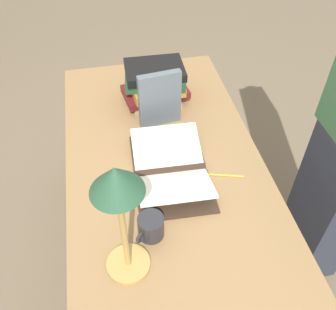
# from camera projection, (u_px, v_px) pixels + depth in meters

# --- Properties ---
(ground_plane) EXTENTS (12.00, 12.00, 0.00)m
(ground_plane) POSITION_uv_depth(u_px,v_px,m) (166.00, 262.00, 2.03)
(ground_plane) COLOR #70604C
(reading_desk) EXTENTS (1.53, 0.78, 0.77)m
(reading_desk) POSITION_uv_depth(u_px,v_px,m) (166.00, 180.00, 1.55)
(reading_desk) COLOR #937047
(reading_desk) RESTS_ON ground_plane
(open_book) EXTENTS (0.45, 0.30, 0.07)m
(open_book) POSITION_uv_depth(u_px,v_px,m) (171.00, 169.00, 1.44)
(open_book) COLOR #38281E
(open_book) RESTS_ON reading_desk
(book_stack_tall) EXTENTS (0.24, 0.31, 0.18)m
(book_stack_tall) POSITION_uv_depth(u_px,v_px,m) (155.00, 84.00, 1.71)
(book_stack_tall) COLOR tan
(book_stack_tall) RESTS_ON reading_desk
(book_standing_upright) EXTENTS (0.05, 0.18, 0.25)m
(book_standing_upright) POSITION_uv_depth(u_px,v_px,m) (160.00, 100.00, 1.57)
(book_standing_upright) COLOR slate
(book_standing_upright) RESTS_ON reading_desk
(reading_lamp) EXTENTS (0.14, 0.14, 0.45)m
(reading_lamp) POSITION_uv_depth(u_px,v_px,m) (119.00, 198.00, 0.94)
(reading_lamp) COLOR tan
(reading_lamp) RESTS_ON reading_desk
(coffee_mug) EXTENTS (0.10, 0.10, 0.09)m
(coffee_mug) POSITION_uv_depth(u_px,v_px,m) (151.00, 227.00, 1.23)
(coffee_mug) COLOR #28282D
(coffee_mug) RESTS_ON reading_desk
(pencil) EXTENTS (0.05, 0.17, 0.01)m
(pencil) POSITION_uv_depth(u_px,v_px,m) (221.00, 175.00, 1.44)
(pencil) COLOR gold
(pencil) RESTS_ON reading_desk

